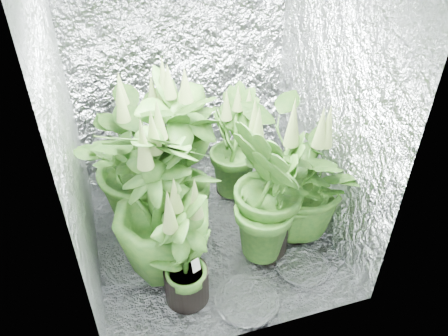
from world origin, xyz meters
TOP-DOWN VIEW (x-y plane):
  - ground at (0.00, 0.00)m, footprint 1.60×1.60m
  - walls at (0.00, 0.00)m, footprint 1.62×1.62m
  - plant_a at (-0.37, 0.35)m, footprint 1.10×1.10m
  - plant_b at (-0.14, 0.21)m, footprint 0.85×0.85m
  - plant_c at (0.31, 0.48)m, footprint 0.51×0.51m
  - plant_d at (-0.36, -0.16)m, footprint 0.84×0.84m
  - plant_e at (0.59, -0.12)m, footprint 0.85×0.85m
  - plant_f at (-0.29, -0.45)m, footprint 0.55×0.55m
  - plant_g at (0.32, -0.23)m, footprint 0.69×0.69m
  - circulation_fan at (0.62, 0.62)m, footprint 0.14×0.28m
  - plant_label at (-0.23, -0.48)m, footprint 0.06×0.04m

SIDE VIEW (x-z plane):
  - ground at x=0.00m, z-range 0.00..0.00m
  - circulation_fan at x=0.62m, z-range -0.02..0.30m
  - plant_label at x=-0.23m, z-range 0.26..0.34m
  - plant_f at x=-0.29m, z-range -0.05..0.85m
  - plant_c at x=0.31m, z-range -0.04..0.90m
  - plant_e at x=0.59m, z-range -0.03..1.00m
  - plant_g at x=0.32m, z-range -0.04..1.10m
  - plant_a at x=-0.37m, z-range -0.03..1.13m
  - plant_d at x=-0.36m, z-range -0.04..1.15m
  - plant_b at x=-0.14m, z-range -0.04..1.22m
  - walls at x=0.00m, z-range 0.00..2.00m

